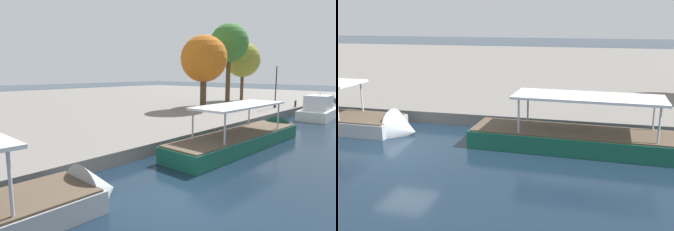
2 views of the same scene
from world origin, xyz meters
The scene contains 3 objects.
ground_plane centered at (0.00, 0.00, 0.00)m, with size 220.00×220.00×0.00m, color #142333.
dock_promenade centered at (0.00, 32.75, 0.36)m, with size 120.00×55.00×0.72m, color slate.
tour_boat_2 centered at (9.33, 2.56, 0.34)m, with size 12.70×3.03×3.71m.
Camera 2 is at (8.62, -15.18, 6.30)m, focal length 39.78 mm.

